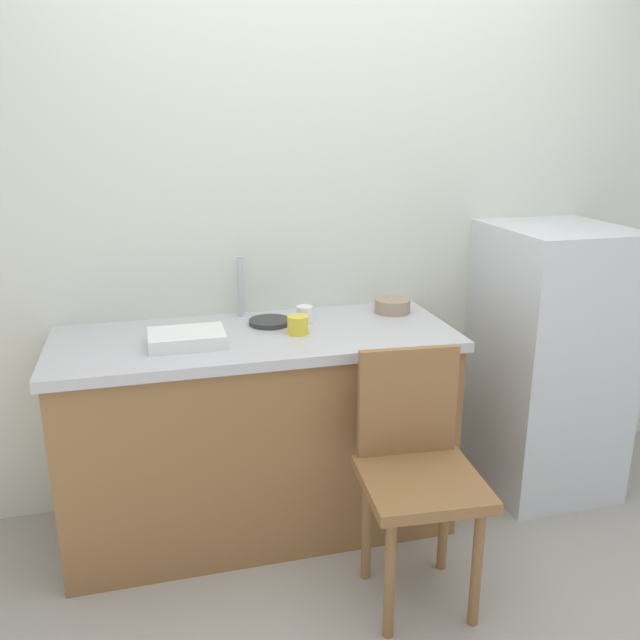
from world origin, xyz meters
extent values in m
plane|color=#9E998E|center=(0.00, 0.00, 0.00)|extent=(8.00, 8.00, 0.00)
cube|color=silver|center=(0.00, 1.00, 1.33)|extent=(4.80, 0.10, 2.66)
cube|color=olive|center=(-0.36, 0.65, 0.40)|extent=(1.52, 0.60, 0.81)
cube|color=#B7B7BC|center=(-0.36, 0.65, 0.83)|extent=(1.56, 0.64, 0.04)
cylinder|color=#B7B7BC|center=(-0.37, 0.90, 0.98)|extent=(0.02, 0.02, 0.26)
cube|color=silver|center=(0.98, 0.65, 0.61)|extent=(0.54, 0.59, 1.21)
cylinder|color=olive|center=(-0.06, -0.11, 0.23)|extent=(0.04, 0.04, 0.45)
cylinder|color=olive|center=(0.24, -0.13, 0.23)|extent=(0.04, 0.04, 0.45)
cylinder|color=olive|center=(-0.04, 0.19, 0.23)|extent=(0.04, 0.04, 0.45)
cylinder|color=olive|center=(0.26, 0.17, 0.23)|extent=(0.04, 0.04, 0.45)
cube|color=olive|center=(0.10, 0.03, 0.47)|extent=(0.43, 0.43, 0.04)
cube|color=olive|center=(0.12, 0.21, 0.69)|extent=(0.36, 0.06, 0.40)
cube|color=white|center=(-0.62, 0.58, 0.87)|extent=(0.28, 0.20, 0.05)
cylinder|color=gray|center=(0.27, 0.79, 0.88)|extent=(0.15, 0.15, 0.06)
cylinder|color=#2D2D2D|center=(-0.28, 0.75, 0.86)|extent=(0.17, 0.17, 0.02)
cylinder|color=yellow|center=(-0.19, 0.60, 0.88)|extent=(0.08, 0.08, 0.07)
cylinder|color=white|center=(-0.13, 0.73, 0.88)|extent=(0.07, 0.07, 0.07)
camera|label=1|loc=(-0.74, -1.80, 1.65)|focal=37.19mm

